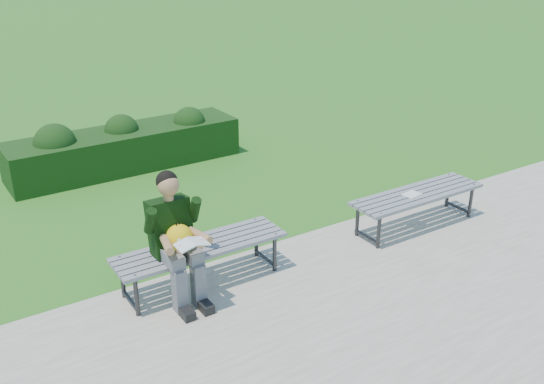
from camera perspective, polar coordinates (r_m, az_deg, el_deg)
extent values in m
plane|color=#2A6820|center=(7.02, -2.70, -5.79)|extent=(80.00, 80.00, 0.00)
cube|color=#BBB59F|center=(5.79, 6.25, -12.76)|extent=(30.00, 3.50, 0.02)
cube|color=#143D16|center=(9.72, -13.60, 3.97)|extent=(3.58, 0.96, 0.60)
sphere|color=#143D16|center=(9.36, -19.74, 4.23)|extent=(0.62, 0.62, 0.61)
sphere|color=#143D16|center=(9.69, -13.96, 5.56)|extent=(0.54, 0.54, 0.53)
sphere|color=#143D16|center=(9.93, -7.78, 6.46)|extent=(0.53, 0.53, 0.52)
cube|color=slate|center=(6.08, -5.87, -5.94)|extent=(1.80, 0.08, 0.04)
cube|color=slate|center=(6.16, -6.32, -5.54)|extent=(1.80, 0.08, 0.04)
cube|color=slate|center=(6.25, -6.75, -5.15)|extent=(1.80, 0.08, 0.04)
cube|color=slate|center=(6.33, -7.17, -4.77)|extent=(1.80, 0.08, 0.04)
cube|color=slate|center=(6.41, -7.58, -4.39)|extent=(1.80, 0.09, 0.04)
cylinder|color=#2D2D30|center=(5.96, -12.63, -9.63)|extent=(0.04, 0.04, 0.41)
cylinder|color=#2D2D30|center=(6.27, -13.89, -7.98)|extent=(0.04, 0.04, 0.41)
cylinder|color=#2D2D30|center=(6.02, -13.44, -7.30)|extent=(0.04, 0.42, 0.04)
cylinder|color=#2D2D30|center=(6.19, -13.16, -9.92)|extent=(0.04, 0.42, 0.04)
cylinder|color=gray|center=(5.82, -12.79, -7.65)|extent=(0.02, 0.02, 0.01)
cylinder|color=gray|center=(6.16, -14.17, -5.92)|extent=(0.02, 0.02, 0.01)
cylinder|color=#2D2D30|center=(6.54, 0.25, -5.83)|extent=(0.04, 0.04, 0.41)
cylinder|color=#2D2D30|center=(6.82, -1.49, -4.52)|extent=(0.04, 0.04, 0.41)
cylinder|color=#2D2D30|center=(6.60, -0.65, -3.76)|extent=(0.04, 0.42, 0.04)
cylinder|color=#2D2D30|center=(6.75, -0.64, -6.24)|extent=(0.04, 0.42, 0.04)
cylinder|color=gray|center=(6.41, 0.34, -3.94)|extent=(0.02, 0.02, 0.01)
cylinder|color=gray|center=(6.72, -1.59, -2.58)|extent=(0.02, 0.02, 0.01)
cube|color=slate|center=(7.50, 14.65, -0.73)|extent=(1.80, 0.08, 0.04)
cube|color=slate|center=(7.57, 14.08, -0.47)|extent=(1.80, 0.08, 0.04)
cube|color=slate|center=(7.63, 13.53, -0.20)|extent=(1.80, 0.08, 0.04)
cube|color=slate|center=(7.69, 12.98, 0.06)|extent=(1.80, 0.08, 0.04)
cube|color=slate|center=(7.76, 12.45, 0.31)|extent=(1.80, 0.08, 0.04)
cylinder|color=#2D2D30|center=(7.10, 10.01, -3.74)|extent=(0.04, 0.04, 0.41)
cylinder|color=#2D2D30|center=(7.35, 8.04, -2.63)|extent=(0.04, 0.04, 0.41)
cylinder|color=#2D2D30|center=(7.14, 9.10, -1.86)|extent=(0.04, 0.42, 0.04)
cylinder|color=#2D2D30|center=(7.28, 8.94, -4.20)|extent=(0.04, 0.42, 0.04)
cylinder|color=gray|center=(6.98, 10.25, -1.97)|extent=(0.02, 0.02, 0.01)
cylinder|color=gray|center=(7.25, 8.05, -0.81)|extent=(0.02, 0.02, 0.01)
cylinder|color=#2D2D30|center=(8.15, 18.18, -0.92)|extent=(0.04, 0.04, 0.41)
cylinder|color=#2D2D30|center=(8.37, 16.22, -0.03)|extent=(0.04, 0.04, 0.41)
cylinder|color=#2D2D30|center=(8.19, 17.34, 0.70)|extent=(0.04, 0.42, 0.04)
cylinder|color=#2D2D30|center=(8.32, 17.07, -1.38)|extent=(0.04, 0.42, 0.04)
cylinder|color=gray|center=(8.05, 18.49, 0.66)|extent=(0.02, 0.02, 0.01)
cylinder|color=gray|center=(8.29, 16.32, 1.59)|extent=(0.02, 0.02, 0.01)
cube|color=gray|center=(5.94, -9.57, -6.00)|extent=(0.14, 0.42, 0.13)
cube|color=gray|center=(6.00, -7.82, -5.53)|extent=(0.14, 0.42, 0.13)
cube|color=gray|center=(5.94, -8.67, -9.17)|extent=(0.12, 0.13, 0.45)
cube|color=gray|center=(6.01, -6.92, -8.66)|extent=(0.12, 0.13, 0.45)
cube|color=black|center=(5.96, -8.16, -11.08)|extent=(0.11, 0.26, 0.09)
cube|color=black|center=(6.03, -6.41, -10.54)|extent=(0.11, 0.26, 0.09)
cube|color=black|center=(6.03, -9.60, -3.19)|extent=(0.40, 0.30, 0.59)
cylinder|color=tan|center=(5.88, -9.73, -0.47)|extent=(0.10, 0.10, 0.08)
sphere|color=tan|center=(5.82, -9.74, 0.64)|extent=(0.21, 0.21, 0.21)
sphere|color=black|center=(5.83, -9.87, 1.00)|extent=(0.21, 0.21, 0.21)
cylinder|color=black|center=(5.81, -11.38, -2.67)|extent=(0.10, 0.21, 0.30)
cylinder|color=black|center=(5.97, -7.30, -1.66)|extent=(0.10, 0.21, 0.30)
cylinder|color=tan|center=(5.72, -9.86, -4.89)|extent=(0.14, 0.31, 0.08)
cylinder|color=tan|center=(5.84, -6.80, -4.07)|extent=(0.14, 0.31, 0.08)
sphere|color=tan|center=(5.61, -8.55, -5.37)|extent=(0.09, 0.09, 0.09)
sphere|color=tan|center=(5.68, -6.71, -4.87)|extent=(0.09, 0.09, 0.09)
sphere|color=gold|center=(5.87, -8.71, -4.26)|extent=(0.26, 0.26, 0.26)
cone|color=orange|center=(5.78, -8.24, -4.76)|extent=(0.08, 0.08, 0.08)
cone|color=black|center=(5.81, -8.97, -3.12)|extent=(0.03, 0.05, 0.08)
cone|color=black|center=(5.83, -8.74, -3.06)|extent=(0.03, 0.04, 0.07)
sphere|color=white|center=(5.76, -8.73, -4.49)|extent=(0.05, 0.05, 0.05)
sphere|color=white|center=(5.79, -7.92, -4.28)|extent=(0.05, 0.05, 0.05)
cube|color=white|center=(5.58, -8.25, -4.99)|extent=(0.15, 0.20, 0.05)
cube|color=white|center=(5.64, -6.87, -4.62)|extent=(0.15, 0.20, 0.05)
cube|color=white|center=(7.55, 13.01, -0.21)|extent=(0.24, 0.19, 0.01)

